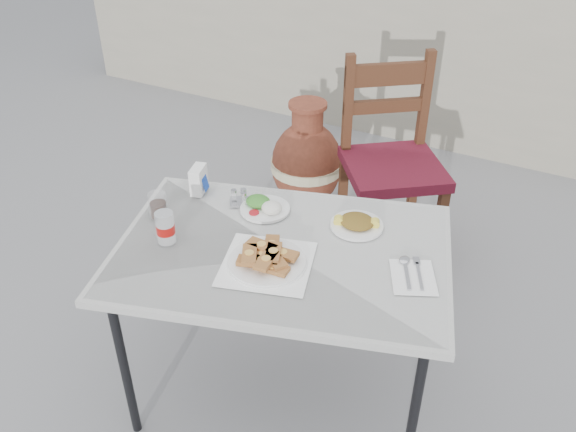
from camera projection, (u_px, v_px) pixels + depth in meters
The scene contains 13 objects.
ground at pixel (265, 375), 2.59m from camera, with size 80.00×80.00×0.00m, color slate.
cafe_table at pixel (282, 259), 2.18m from camera, with size 1.35×1.10×0.72m.
pide_plate at pixel (267, 257), 2.06m from camera, with size 0.38×0.38×0.06m.
salad_rice_plate at pixel (264, 206), 2.34m from camera, with size 0.19×0.19×0.05m.
salad_chopped_plate at pixel (357, 223), 2.25m from camera, with size 0.20×0.20×0.04m.
soda_can at pixel (165, 227), 2.15m from camera, with size 0.07×0.07×0.12m.
cola_glass at pixel (158, 206), 2.29m from camera, with size 0.07×0.07×0.10m.
napkin_holder at pixel (199, 180), 2.44m from camera, with size 0.07×0.10×0.11m.
condiment_caddy at pixel (241, 199), 2.38m from camera, with size 0.11×0.11×0.06m.
cutlery_napkin at pixel (412, 274), 2.03m from camera, with size 0.21×0.23×0.01m.
chair at pixel (391, 161), 3.04m from camera, with size 0.65×0.65×1.05m.
terracotta_urn at pixel (307, 165), 3.44m from camera, with size 0.41×0.41×0.71m.
back_wall at pixel (447, 60), 4.09m from camera, with size 6.00×0.25×1.20m, color gray.
Camera 1 is at (0.91, -1.52, 2.01)m, focal length 38.00 mm.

